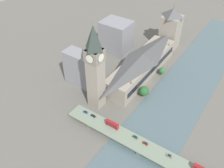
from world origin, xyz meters
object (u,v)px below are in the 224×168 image
parliament_hall (142,64)px  car_northbound_mid (135,137)px  car_northbound_lead (145,143)px  car_northbound_tail (169,156)px  car_southbound_lead (85,112)px  double_decker_bus_lead (112,124)px  clock_tower (95,67)px  victoria_tower (171,29)px  car_southbound_mid (93,116)px  road_bridge (142,146)px

parliament_hall → car_northbound_mid: parliament_hall is taller
car_northbound_lead → car_northbound_tail: size_ratio=0.98×
car_northbound_lead → car_southbound_lead: car_southbound_lead is taller
car_southbound_lead → double_decker_bus_lead: bearing=-179.8°
double_decker_bus_lead → car_northbound_lead: 29.51m
car_northbound_lead → car_northbound_mid: car_northbound_mid is taller
clock_tower → car_northbound_mid: 62.40m
victoria_tower → car_northbound_lead: bearing=108.1°
car_northbound_tail → car_southbound_lead: bearing=0.0°
victoria_tower → car_northbound_tail: 159.74m
car_northbound_lead → car_southbound_lead: size_ratio=1.02×
clock_tower → car_southbound_mid: 39.97m
victoria_tower → car_southbound_lead: size_ratio=12.89×
parliament_hall → car_southbound_mid: (1.17, 78.88, -5.78)m
car_southbound_lead → car_northbound_mid: bearing=-179.0°
double_decker_bus_lead → car_southbound_mid: size_ratio=2.55×
victoria_tower → car_southbound_mid: 145.21m
clock_tower → car_southbound_mid: (-9.74, 17.85, -34.41)m
double_decker_bus_lead → car_northbound_tail: 48.43m
victoria_tower → car_northbound_mid: 149.63m
car_northbound_mid → car_southbound_mid: (39.34, 0.55, 0.02)m
parliament_hall → car_northbound_mid: 87.33m
car_northbound_mid → car_northbound_lead: bearing=175.2°
car_northbound_lead → car_northbound_tail: 18.94m
road_bridge → double_decker_bus_lead: 28.46m
clock_tower → double_decker_bus_lead: size_ratio=6.85×
double_decker_bus_lead → car_northbound_mid: double_decker_bus_lead is taller
road_bridge → double_decker_bus_lead: (28.09, -2.63, 3.75)m
parliament_hall → clock_tower: (10.91, 61.03, 28.63)m
car_northbound_tail → car_southbound_mid: (67.23, -0.21, 0.06)m
car_northbound_mid → car_southbound_lead: 47.19m
road_bridge → car_northbound_mid: car_northbound_mid is taller
double_decker_bus_lead → clock_tower: bearing=-32.2°
parliament_hall → road_bridge: size_ratio=0.78×
car_northbound_lead → car_northbound_mid: (8.95, -0.74, 0.06)m
car_southbound_lead → car_southbound_mid: bearing=-178.3°
victoria_tower → car_southbound_lead: victoria_tower is taller
parliament_hall → car_northbound_mid: (-38.17, 78.33, -5.80)m
road_bridge → car_southbound_mid: size_ratio=29.80×
car_southbound_lead → parliament_hall: bearing=-96.5°
parliament_hall → clock_tower: 68.29m
car_northbound_lead → car_northbound_tail: car_northbound_tail is taller
clock_tower → double_decker_bus_lead: 46.85m
parliament_hall → road_bridge: bearing=119.3°
parliament_hall → victoria_tower: (0.06, -65.24, 11.91)m
clock_tower → car_northbound_tail: bearing=166.8°
parliament_hall → double_decker_bus_lead: parliament_hall is taller
road_bridge → car_southbound_mid: (46.94, -2.77, 1.79)m
parliament_hall → car_northbound_tail: size_ratio=24.33×
double_decker_bus_lead → car_southbound_mid: 18.95m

